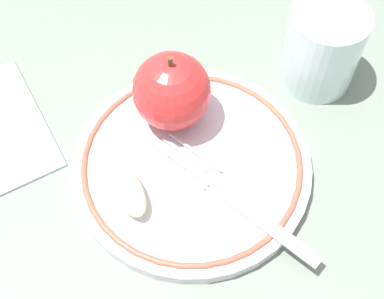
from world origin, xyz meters
TOP-DOWN VIEW (x-y plane):
  - ground_plane at (0.00, 0.00)m, footprint 2.00×2.00m
  - plate at (-0.01, -0.01)m, footprint 0.22×0.22m
  - apple_red_whole at (-0.04, -0.06)m, footprint 0.07×0.07m
  - apple_slice_front at (0.05, -0.04)m, footprint 0.05×0.07m
  - fork at (-0.00, 0.05)m, footprint 0.03×0.18m
  - drinking_glass at (-0.18, 0.02)m, footprint 0.08×0.08m

SIDE VIEW (x-z plane):
  - ground_plane at x=0.00m, z-range 0.00..0.00m
  - plate at x=-0.01m, z-range 0.00..0.02m
  - fork at x=0.00m, z-range 0.02..0.02m
  - apple_slice_front at x=0.05m, z-range 0.02..0.04m
  - drinking_glass at x=-0.18m, z-range 0.00..0.09m
  - apple_red_whole at x=-0.04m, z-range 0.01..0.10m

